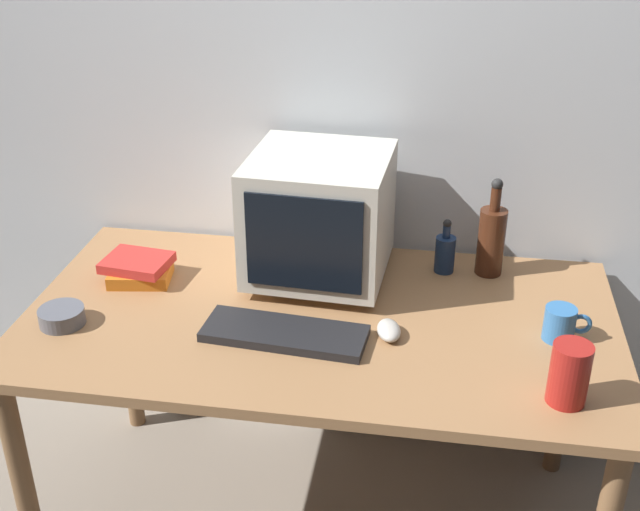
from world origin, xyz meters
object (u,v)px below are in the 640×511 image
object	(u,v)px
computer_mouse	(389,330)
bottle_short	(445,252)
keyboard	(285,333)
mug	(561,324)
bottle_tall	(491,239)
crt_monitor	(319,216)
metal_canister	(569,374)
book_stack	(139,269)
cd_spindle	(62,316)

from	to	relation	value
computer_mouse	bottle_short	xyz separation A→B (m)	(0.13, 0.38, 0.04)
keyboard	mug	xyz separation A→B (m)	(0.69, 0.11, 0.03)
keyboard	bottle_tall	distance (m)	0.69
computer_mouse	keyboard	bearing A→B (deg)	178.32
crt_monitor	computer_mouse	world-z (taller)	crt_monitor
keyboard	metal_canister	world-z (taller)	metal_canister
bottle_tall	keyboard	bearing A→B (deg)	-140.10
crt_monitor	bottle_tall	world-z (taller)	crt_monitor
crt_monitor	computer_mouse	bearing A→B (deg)	-51.42
bottle_tall	mug	xyz separation A→B (m)	(0.17, -0.33, -0.07)
bottle_tall	computer_mouse	bearing A→B (deg)	-123.72
keyboard	bottle_short	xyz separation A→B (m)	(0.39, 0.43, 0.05)
crt_monitor	computer_mouse	size ratio (longest dim) A/B	4.06
bottle_tall	book_stack	size ratio (longest dim) A/B	1.45
bottle_tall	metal_canister	world-z (taller)	bottle_tall
computer_mouse	cd_spindle	size ratio (longest dim) A/B	0.83
mug	keyboard	bearing A→B (deg)	-171.29
keyboard	computer_mouse	world-z (taller)	computer_mouse
bottle_tall	bottle_short	xyz separation A→B (m)	(-0.13, -0.01, -0.05)
mug	computer_mouse	bearing A→B (deg)	-172.31
bottle_tall	cd_spindle	distance (m)	1.21
crt_monitor	bottle_tall	xyz separation A→B (m)	(0.49, 0.10, -0.08)
keyboard	mug	size ratio (longest dim) A/B	3.50
bottle_tall	bottle_short	bearing A→B (deg)	-174.96
bottle_tall	metal_canister	distance (m)	0.61
crt_monitor	metal_canister	bearing A→B (deg)	-36.99
crt_monitor	book_stack	distance (m)	0.54
keyboard	metal_canister	xyz separation A→B (m)	(0.68, -0.15, 0.06)
bottle_short	book_stack	size ratio (longest dim) A/B	0.82
bottle_short	mug	xyz separation A→B (m)	(0.30, -0.32, -0.02)
cd_spindle	computer_mouse	bearing A→B (deg)	5.19
bottle_tall	bottle_short	world-z (taller)	bottle_tall
computer_mouse	bottle_tall	xyz separation A→B (m)	(0.26, 0.39, 0.09)
bottle_tall	mug	size ratio (longest dim) A/B	2.47
keyboard	metal_canister	bearing A→B (deg)	-8.09
cd_spindle	metal_canister	world-z (taller)	metal_canister
keyboard	cd_spindle	xyz separation A→B (m)	(-0.59, -0.03, 0.01)
bottle_tall	cd_spindle	size ratio (longest dim) A/B	2.47
keyboard	bottle_short	world-z (taller)	bottle_short
book_stack	crt_monitor	bearing A→B (deg)	11.05
crt_monitor	bottle_tall	bearing A→B (deg)	12.09
metal_canister	mug	bearing A→B (deg)	87.67
keyboard	bottle_tall	size ratio (longest dim) A/B	1.42
computer_mouse	metal_canister	bearing A→B (deg)	-37.85
crt_monitor	computer_mouse	xyz separation A→B (m)	(0.23, -0.28, -0.17)
keyboard	cd_spindle	distance (m)	0.59
bottle_short	cd_spindle	xyz separation A→B (m)	(-0.98, -0.45, -0.04)
book_stack	mug	distance (m)	1.18
computer_mouse	bottle_short	distance (m)	0.40
computer_mouse	bottle_short	bearing A→B (deg)	58.87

